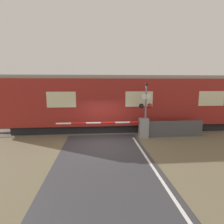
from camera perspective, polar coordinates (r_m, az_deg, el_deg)
The scene contains 6 objects.
ground_plane at distance 10.57m, azimuth -3.01°, elevation -10.34°, with size 80.00×80.00×0.00m, color #6B6047.
track_bed at distance 13.82m, azimuth -3.46°, elevation -5.52°, with size 36.00×3.20×0.13m.
train at distance 13.75m, azimuth 7.34°, elevation 3.18°, with size 19.21×3.01×4.12m.
crossing_barrier at distance 11.63m, azimuth 8.02°, elevation -4.90°, with size 6.04×0.44×1.29m.
signal_post at distance 11.54m, azimuth 10.96°, elevation 1.63°, with size 0.85×0.26×3.59m.
roadside_fence at distance 12.41m, azimuth 18.78°, elevation -5.21°, with size 4.35×0.06×1.10m.
Camera 1 is at (-0.29, -9.96, 3.54)m, focal length 28.00 mm.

